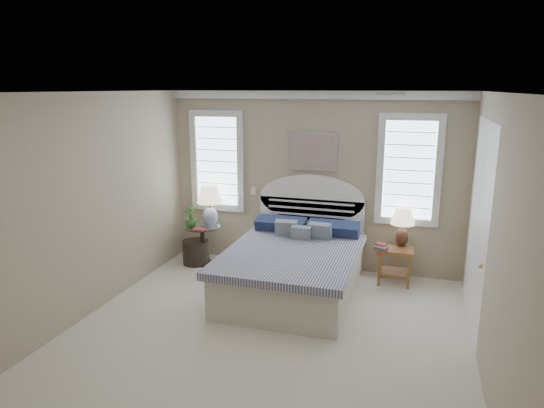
{
  "coord_description": "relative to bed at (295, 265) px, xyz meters",
  "views": [
    {
      "loc": [
        1.55,
        -4.59,
        2.74
      ],
      "look_at": [
        -0.18,
        1.0,
        1.33
      ],
      "focal_mm": 32.0,
      "sensor_mm": 36.0,
      "label": 1
    }
  ],
  "objects": [
    {
      "name": "wall_left",
      "position": [
        -2.25,
        -1.46,
        0.96
      ],
      "size": [
        0.02,
        5.0,
        2.7
      ],
      "primitive_type": "cube",
      "color": "tan",
      "rests_on": "floor"
    },
    {
      "name": "ceiling",
      "position": [
        0.0,
        -1.46,
        2.31
      ],
      "size": [
        4.5,
        5.0,
        0.01
      ],
      "primitive_type": "cube",
      "color": "white",
      "rests_on": "wall_back"
    },
    {
      "name": "nightstand_right",
      "position": [
        1.3,
        0.69,
        0.0
      ],
      "size": [
        0.5,
        0.4,
        0.53
      ],
      "color": "brown",
      "rests_on": "floor"
    },
    {
      "name": "books_right",
      "position": [
        1.11,
        0.54,
        0.19
      ],
      "size": [
        0.21,
        0.19,
        0.1
      ],
      "rotation": [
        0.0,
        0.0,
        -0.42
      ],
      "color": "#A23028",
      "rests_on": "nightstand_right"
    },
    {
      "name": "lamp_left",
      "position": [
        -1.55,
        0.67,
        0.63
      ],
      "size": [
        0.44,
        0.44,
        0.64
      ],
      "rotation": [
        0.0,
        0.0,
        -0.12
      ],
      "color": "white",
      "rests_on": "side_table_left"
    },
    {
      "name": "window_left",
      "position": [
        -1.55,
        1.02,
        1.21
      ],
      "size": [
        0.9,
        0.06,
        1.6
      ],
      "primitive_type": "cube",
      "color": "#C9E9FF",
      "rests_on": "wall_back"
    },
    {
      "name": "wall_back",
      "position": [
        0.0,
        1.04,
        0.96
      ],
      "size": [
        4.5,
        0.02,
        2.7
      ],
      "primitive_type": "cube",
      "color": "tan",
      "rests_on": "floor"
    },
    {
      "name": "side_table_left",
      "position": [
        -1.65,
        0.59,
        0.0
      ],
      "size": [
        0.56,
        0.56,
        0.63
      ],
      "color": "black",
      "rests_on": "floor"
    },
    {
      "name": "window_right",
      "position": [
        1.4,
        1.02,
        1.21
      ],
      "size": [
        0.9,
        0.06,
        1.6
      ],
      "primitive_type": "cube",
      "color": "#C9E9FF",
      "rests_on": "wall_back"
    },
    {
      "name": "bed",
      "position": [
        0.0,
        0.0,
        0.0
      ],
      "size": [
        1.72,
        2.28,
        1.47
      ],
      "color": "beige",
      "rests_on": "floor"
    },
    {
      "name": "closet_door",
      "position": [
        2.23,
        -0.26,
        0.81
      ],
      "size": [
        0.02,
        1.8,
        2.4
      ],
      "primitive_type": "cube",
      "color": "white",
      "rests_on": "floor"
    },
    {
      "name": "potted_plant",
      "position": [
        -1.8,
        0.5,
        0.41
      ],
      "size": [
        0.23,
        0.23,
        0.33
      ],
      "primitive_type": "imported",
      "rotation": [
        0.0,
        0.0,
        0.24
      ],
      "color": "#3E732E",
      "rests_on": "side_table_left"
    },
    {
      "name": "floor",
      "position": [
        0.0,
        -1.46,
        -0.39
      ],
      "size": [
        4.5,
        5.0,
        0.01
      ],
      "primitive_type": "cube",
      "color": "beige",
      "rests_on": "ground"
    },
    {
      "name": "wall_right",
      "position": [
        2.25,
        -1.46,
        0.96
      ],
      "size": [
        0.02,
        5.0,
        2.7
      ],
      "primitive_type": "cube",
      "color": "tan",
      "rests_on": "floor"
    },
    {
      "name": "crown_molding",
      "position": [
        0.0,
        1.0,
        2.25
      ],
      "size": [
        4.5,
        0.08,
        0.12
      ],
      "primitive_type": "cube",
      "color": "silver",
      "rests_on": "wall_back"
    },
    {
      "name": "books_left",
      "position": [
        -1.6,
        0.38,
        0.26
      ],
      "size": [
        0.18,
        0.13,
        0.02
      ],
      "rotation": [
        0.0,
        0.0,
        0.02
      ],
      "color": "#A23028",
      "rests_on": "side_table_left"
    },
    {
      "name": "painting",
      "position": [
        0.0,
        1.0,
        1.43
      ],
      "size": [
        0.74,
        0.04,
        0.58
      ],
      "primitive_type": "cube",
      "color": "silver",
      "rests_on": "wall_back"
    },
    {
      "name": "floor_pot",
      "position": [
        -1.78,
        0.59,
        -0.2
      ],
      "size": [
        0.51,
        0.51,
        0.38
      ],
      "primitive_type": "cylinder",
      "rotation": [
        0.0,
        0.0,
        -0.27
      ],
      "color": "black",
      "rests_on": "floor"
    },
    {
      "name": "hvac_vent",
      "position": [
        1.2,
        -0.66,
        2.29
      ],
      "size": [
        0.3,
        0.2,
        0.02
      ],
      "primitive_type": "cube",
      "color": "#B2B2B2",
      "rests_on": "ceiling"
    },
    {
      "name": "switch_plate",
      "position": [
        -0.95,
        1.03,
        0.76
      ],
      "size": [
        0.08,
        0.01,
        0.12
      ],
      "primitive_type": "cube",
      "color": "silver",
      "rests_on": "wall_back"
    },
    {
      "name": "lamp_right",
      "position": [
        1.37,
        0.84,
        0.48
      ],
      "size": [
        0.44,
        0.44,
        0.56
      ],
      "rotation": [
        0.0,
        0.0,
        0.34
      ],
      "color": "black",
      "rests_on": "nightstand_right"
    }
  ]
}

